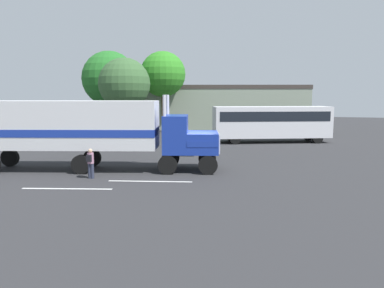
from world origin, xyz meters
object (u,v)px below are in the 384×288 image
(semi_truck, at_px, (88,128))
(person_bystander, at_px, (91,162))
(tree_right, at_px, (110,79))
(parked_bus, at_px, (272,121))
(tree_left, at_px, (124,84))
(tree_center, at_px, (163,74))

(semi_truck, height_order, person_bystander, semi_truck)
(tree_right, bearing_deg, parked_bus, -8.99)
(tree_left, bearing_deg, tree_center, 89.37)
(tree_center, bearing_deg, semi_truck, -79.32)
(parked_bus, bearing_deg, tree_left, -166.53)
(tree_center, bearing_deg, tree_left, -90.63)
(person_bystander, relative_size, parked_bus, 0.15)
(parked_bus, bearing_deg, semi_truck, -119.21)
(parked_bus, bearing_deg, tree_center, 154.71)
(person_bystander, relative_size, tree_center, 0.17)
(person_bystander, height_order, tree_center, tree_center)
(semi_truck, relative_size, person_bystander, 8.76)
(semi_truck, xyz_separation_m, tree_left, (-4.44, 13.27, 3.00))
(semi_truck, height_order, parked_bus, semi_truck)
(person_bystander, distance_m, tree_right, 24.73)
(tree_right, bearing_deg, tree_center, 32.97)
(semi_truck, distance_m, tree_left, 14.31)
(tree_center, relative_size, tree_right, 1.02)
(tree_left, bearing_deg, person_bystander, -69.10)
(tree_center, bearing_deg, person_bystander, -77.11)
(semi_truck, bearing_deg, tree_left, 108.49)
(tree_center, height_order, tree_right, tree_center)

